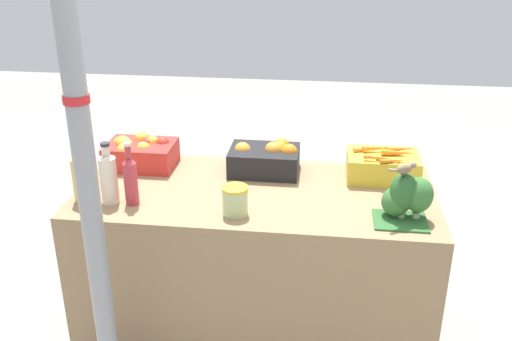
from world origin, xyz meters
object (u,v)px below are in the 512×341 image
at_px(pickle_jar, 235,201).
at_px(sparrow_bird, 405,169).
at_px(orange_crate, 266,158).
at_px(apple_crate, 140,152).
at_px(carrot_crate, 383,165).
at_px(broccoli_pile, 406,197).
at_px(support_pole, 78,115).
at_px(juice_bottle_ruby, 131,179).
at_px(juice_bottle_golden, 81,177).
at_px(juice_bottle_cloudy, 109,177).

distance_m(pickle_jar, sparrow_bird, 0.71).
bearing_deg(orange_crate, apple_crate, -179.63).
xyz_separation_m(carrot_crate, broccoli_pile, (0.06, -0.41, 0.03)).
distance_m(support_pole, broccoli_pile, 1.33).
bearing_deg(sparrow_bird, support_pole, 170.37).
relative_size(juice_bottle_ruby, sparrow_bird, 2.27).
relative_size(juice_bottle_golden, juice_bottle_cloudy, 0.96).
bearing_deg(juice_bottle_golden, juice_bottle_cloudy, -0.00).
xyz_separation_m(apple_crate, carrot_crate, (1.21, -0.00, -0.01)).
height_order(carrot_crate, juice_bottle_cloudy, juice_bottle_cloudy).
height_order(broccoli_pile, pickle_jar, broccoli_pile).
xyz_separation_m(support_pole, orange_crate, (0.57, 0.80, -0.46)).
relative_size(broccoli_pile, juice_bottle_cloudy, 0.84).
xyz_separation_m(orange_crate, carrot_crate, (0.57, -0.01, -0.00)).
height_order(support_pole, pickle_jar, support_pole).
bearing_deg(sparrow_bird, carrot_crate, 68.37).
relative_size(apple_crate, carrot_crate, 1.00).
bearing_deg(pickle_jar, sparrow_bird, 2.57).
height_order(juice_bottle_golden, pickle_jar, juice_bottle_golden).
bearing_deg(broccoli_pile, sparrow_bird, -136.77).
relative_size(apple_crate, juice_bottle_ruby, 1.18).
xyz_separation_m(apple_crate, sparrow_bird, (1.25, -0.43, 0.16)).
bearing_deg(orange_crate, support_pole, -125.42).
height_order(apple_crate, sparrow_bird, sparrow_bird).
height_order(apple_crate, broccoli_pile, broccoli_pile).
height_order(support_pole, carrot_crate, support_pole).
bearing_deg(pickle_jar, broccoli_pile, 4.06).
distance_m(support_pole, apple_crate, 0.92).
bearing_deg(broccoli_pile, juice_bottle_cloudy, -179.67).
xyz_separation_m(support_pole, apple_crate, (-0.07, 0.79, -0.45)).
distance_m(apple_crate, juice_bottle_cloudy, 0.42).
height_order(support_pole, juice_bottle_cloudy, support_pole).
distance_m(orange_crate, juice_bottle_golden, 0.88).
bearing_deg(orange_crate, sparrow_bird, -35.52).
xyz_separation_m(juice_bottle_ruby, sparrow_bird, (1.15, -0.01, 0.12)).
distance_m(juice_bottle_golden, sparrow_bird, 1.38).
relative_size(apple_crate, juice_bottle_cloudy, 1.20).
bearing_deg(juice_bottle_cloudy, apple_crate, 89.63).
relative_size(support_pole, apple_crate, 7.65).
xyz_separation_m(apple_crate, juice_bottle_ruby, (0.10, -0.42, 0.04)).
bearing_deg(juice_bottle_ruby, carrot_crate, 20.51).
height_order(orange_crate, pickle_jar, orange_crate).
distance_m(juice_bottle_ruby, pickle_jar, 0.47).
height_order(carrot_crate, juice_bottle_golden, juice_bottle_golden).
bearing_deg(apple_crate, sparrow_bird, -18.99).
xyz_separation_m(orange_crate, juice_bottle_cloudy, (-0.64, -0.42, 0.05)).
height_order(apple_crate, carrot_crate, carrot_crate).
distance_m(carrot_crate, juice_bottle_cloudy, 1.28).
xyz_separation_m(support_pole, juice_bottle_golden, (-0.20, 0.38, -0.41)).
bearing_deg(support_pole, broccoli_pile, 17.77).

